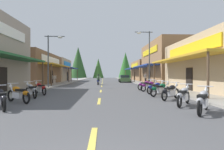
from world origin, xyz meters
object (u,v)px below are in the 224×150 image
Objects in this scene: parked_car_curbside at (124,79)px; pedestrian_browsing at (146,77)px; motorcycle_parked_right_5 at (149,86)px; pedestrian_waiting at (54,79)px; motorcycle_parked_right_0 at (203,100)px; motorcycle_parked_right_4 at (156,87)px; streetlamp_left at (52,53)px; motorcycle_parked_left_1 at (19,94)px; motorcycle_parked_right_6 at (145,85)px; motorcycle_parked_left_3 at (40,88)px; rider_cruising_lead at (98,80)px; motorcycle_parked_right_2 at (170,91)px; motorcycle_parked_left_0 at (1,98)px; motorcycle_parked_right_3 at (160,89)px; streetlamp_right at (147,51)px; motorcycle_parked_left_2 at (31,90)px; motorcycle_parked_right_1 at (184,96)px.

pedestrian_browsing is at bearing -157.65° from parked_car_curbside.
pedestrian_waiting is (-10.90, 9.24, 0.43)m from motorcycle_parked_right_5.
motorcycle_parked_right_4 is (0.20, 7.06, 0.00)m from motorcycle_parked_right_0.
motorcycle_parked_left_1 is at bearing -83.23° from streetlamp_left.
motorcycle_parked_right_0 and motorcycle_parked_right_6 have the same top height.
streetlamp_left is 3.27× the size of motorcycle_parked_left_1.
motorcycle_parked_left_1 is 1.00× the size of pedestrian_browsing.
pedestrian_browsing is at bearing -78.17° from motorcycle_parked_left_3.
parked_car_curbside is (4.80, 8.57, 0.03)m from rider_cruising_lead.
motorcycle_parked_right_2 is 6.88m from motorcycle_parked_right_6.
motorcycle_parked_right_3 is at bearing -99.73° from motorcycle_parked_left_0.
streetlamp_left is 11.31m from motorcycle_parked_right_5.
motorcycle_parked_right_2 is at bearing -124.55° from motorcycle_parked_right_6.
streetlamp_right is at bearing 41.14° from motorcycle_parked_right_2.
motorcycle_parked_right_5 is at bearing -150.62° from rider_cruising_lead.
motorcycle_parked_right_0 is at bearing -126.80° from motorcycle_parked_right_4.
motorcycle_parked_left_1 is 1.05× the size of motorcycle_parked_left_3.
motorcycle_parked_right_0 and motorcycle_parked_left_1 have the same top height.
pedestrian_waiting reaches higher than motorcycle_parked_right_3.
motorcycle_parked_right_0 and motorcycle_parked_right_3 have the same top height.
motorcycle_parked_right_3 is at bearing -157.40° from rider_cruising_lead.
motorcycle_parked_left_2 is (-8.70, 1.35, 0.00)m from motorcycle_parked_right_2.
rider_cruising_lead is at bearing 89.37° from pedestrian_browsing.
motorcycle_parked_right_0 is 7.06m from motorcycle_parked_right_4.
parked_car_curbside is at bearing 47.66° from motorcycle_parked_right_2.
motorcycle_parked_left_0 is (-8.54, -8.01, 0.00)m from motorcycle_parked_right_5.
motorcycle_parked_right_1 is 0.40× the size of parked_car_curbside.
streetlamp_left is at bearing 130.10° from motorcycle_parked_right_6.
motorcycle_parked_right_1 is 18.26m from rider_cruising_lead.
pedestrian_browsing reaches higher than motorcycle_parked_left_2.
pedestrian_waiting is (-2.36, 17.25, 0.43)m from motorcycle_parked_left_0.
motorcycle_parked_right_3 is 8.83m from motorcycle_parked_left_1.
motorcycle_parked_right_5 and motorcycle_parked_left_0 have the same top height.
motorcycle_parked_right_4 and motorcycle_parked_left_2 have the same top height.
motorcycle_parked_right_0 is 0.95× the size of motorcycle_parked_right_6.
parked_car_curbside is (0.05, 24.18, 0.20)m from motorcycle_parked_right_2.
motorcycle_parked_right_1 is 1.09× the size of pedestrian_waiting.
parked_car_curbside is at bearing -59.03° from motorcycle_parked_left_2.
rider_cruising_lead reaches higher than motorcycle_parked_left_2.
motorcycle_parked_right_2 is 0.92× the size of motorcycle_parked_left_1.
pedestrian_waiting is (-10.68, 18.37, 0.43)m from motorcycle_parked_right_0.
rider_cruising_lead reaches higher than motorcycle_parked_left_3.
motorcycle_parked_left_3 is 0.79× the size of rider_cruising_lead.
streetlamp_left is 11.08m from motorcycle_parked_left_1.
streetlamp_right is 7.24m from motorcycle_parked_right_5.
streetlamp_left is 3.17× the size of motorcycle_parked_right_3.
motorcycle_parked_right_0 is 0.98× the size of motorcycle_parked_left_1.
motorcycle_parked_right_1 is 8.50m from motorcycle_parked_left_1.
motorcycle_parked_right_1 and motorcycle_parked_left_0 have the same top height.
motorcycle_parked_left_0 is at bearing 135.68° from pedestrian_browsing.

